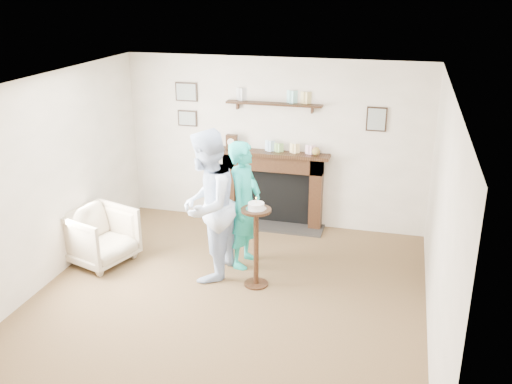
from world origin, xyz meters
TOP-DOWN VIEW (x-y plane):
  - ground at (0.00, 0.00)m, footprint 5.00×5.00m
  - room_shell at (-0.00, 0.69)m, footprint 4.54×5.02m
  - armchair at (-1.90, 0.61)m, footprint 0.99×0.98m
  - man at (-0.40, 0.61)m, footprint 0.73×0.93m
  - woman at (-0.05, 1.04)m, footprint 0.46×0.65m
  - pedestal_table at (0.24, 0.52)m, footprint 0.36×0.36m

SIDE VIEW (x-z plane):
  - ground at x=0.00m, z-range 0.00..0.00m
  - armchair at x=-1.90m, z-range -0.36..0.36m
  - man at x=-0.40m, z-range -0.94..0.94m
  - woman at x=-0.05m, z-range -0.83..0.83m
  - pedestal_table at x=0.24m, z-range 0.13..1.28m
  - room_shell at x=0.00m, z-range 0.36..2.88m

